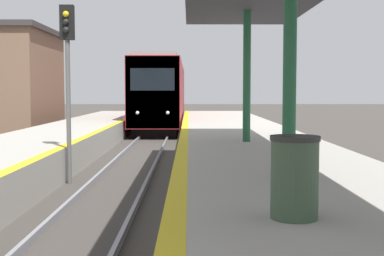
% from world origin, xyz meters
% --- Properties ---
extents(train, '(2.75, 21.01, 4.49)m').
position_xyz_m(train, '(0.00, 36.02, 2.28)').
color(train, black).
rests_on(train, ground).
extents(signal_mid, '(0.36, 0.31, 4.70)m').
position_xyz_m(signal_mid, '(-1.35, 13.04, 3.27)').
color(signal_mid, '#595959').
rests_on(signal_mid, ground).
extents(trash_bin, '(0.60, 0.60, 1.00)m').
position_xyz_m(trash_bin, '(3.09, 5.28, 1.44)').
color(trash_bin, '#384C38').
rests_on(trash_bin, platform_right).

